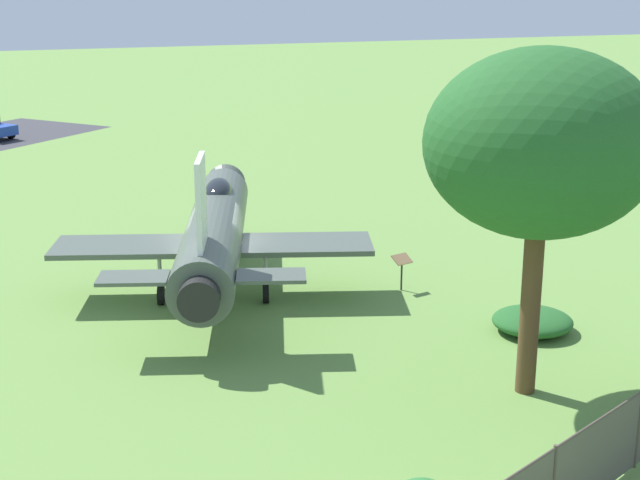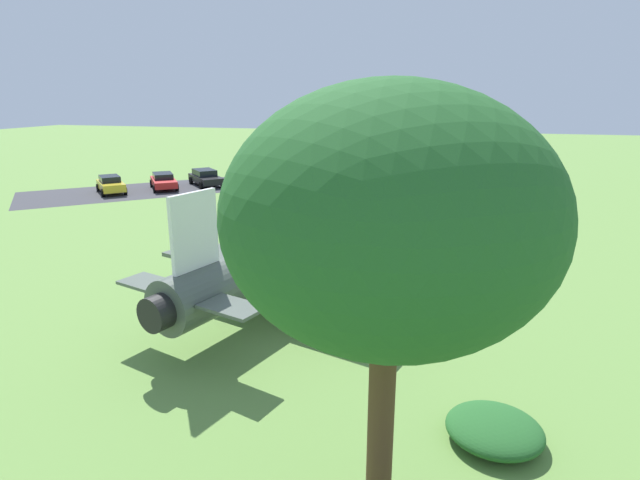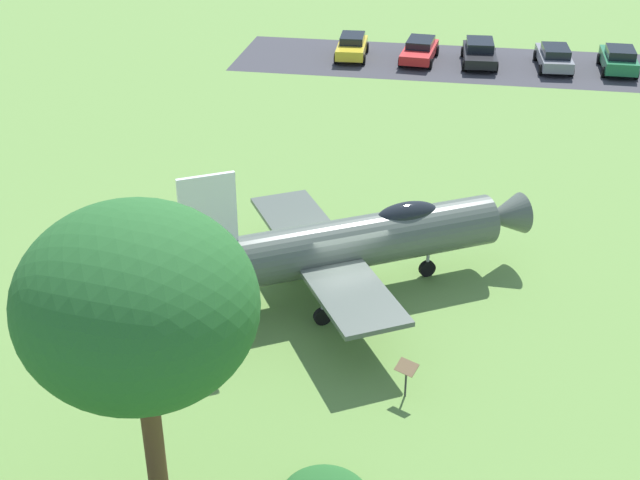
% 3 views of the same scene
% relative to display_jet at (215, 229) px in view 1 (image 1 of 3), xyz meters
% --- Properties ---
extents(ground_plane, '(200.00, 200.00, 0.00)m').
position_rel_display_jet_xyz_m(ground_plane, '(0.35, -0.11, -1.91)').
color(ground_plane, '#668E42').
extents(display_jet, '(13.08, 9.83, 5.10)m').
position_rel_display_jet_xyz_m(display_jet, '(0.00, 0.00, 0.00)').
color(display_jet, '#4C564C').
rests_on(display_jet, ground_plane).
extents(shade_tree, '(5.07, 5.30, 8.10)m').
position_rel_display_jet_xyz_m(shade_tree, '(9.89, 5.12, 4.04)').
color(shade_tree, brown).
rests_on(shade_tree, ground_plane).
extents(perimeter_fence, '(10.75, 23.01, 1.71)m').
position_rel_display_jet_xyz_m(perimeter_fence, '(13.71, 5.29, -1.00)').
color(perimeter_fence, '#4C4238').
rests_on(perimeter_fence, ground_plane).
extents(shrub_by_tree, '(2.18, 2.24, 0.61)m').
position_rel_display_jet_xyz_m(shrub_by_tree, '(6.66, 7.36, -1.61)').
color(shrub_by_tree, '#235B26').
rests_on(shrub_by_tree, ground_plane).
extents(info_plaque, '(0.54, 0.68, 1.14)m').
position_rel_display_jet_xyz_m(info_plaque, '(2.25, 5.39, -1.06)').
color(info_plaque, '#333333').
rests_on(info_plaque, ground_plane).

